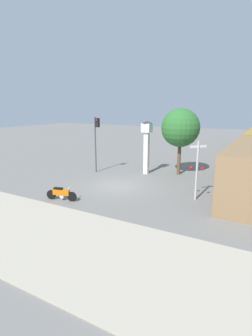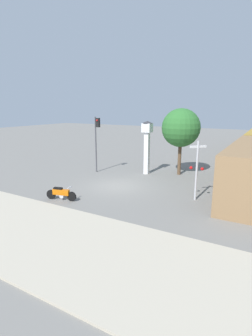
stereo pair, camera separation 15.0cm
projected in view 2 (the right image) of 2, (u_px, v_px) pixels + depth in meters
name	position (u px, v px, depth m)	size (l,w,h in m)	color
ground_plane	(117.00, 186.00, 19.72)	(120.00, 120.00, 0.00)	slate
sidewalk_strip	(27.00, 229.00, 12.67)	(36.00, 6.00, 0.10)	#B2A893
motorcycle	(61.00, 193.00, 16.71)	(2.04, 0.67, 0.92)	black
clock_tower	(147.00, 140.00, 22.80)	(0.92, 0.92, 4.67)	white
traffic_light	(97.00, 135.00, 23.31)	(0.50, 0.35, 4.99)	#47474C
railroad_crossing_signal	(197.00, 168.00, 16.35)	(0.90, 0.82, 3.80)	#B7B7BC
street_tree	(181.00, 128.00, 22.27)	(3.27, 3.27, 5.74)	brown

